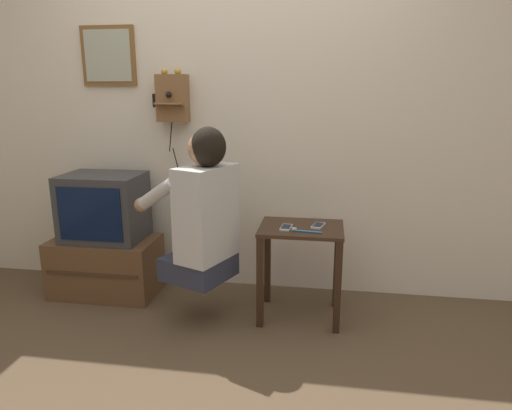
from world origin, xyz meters
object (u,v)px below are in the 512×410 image
television (104,207)px  cell_phone_held (286,227)px  wall_phone_antique (172,98)px  cell_phone_spare (318,226)px  framed_picture (108,56)px  toothbrush (305,231)px  person (203,211)px

television → cell_phone_held: bearing=-8.7°
wall_phone_antique → cell_phone_spare: 1.32m
framed_picture → cell_phone_held: bearing=-19.9°
framed_picture → toothbrush: size_ratio=2.26×
cell_phone_held → cell_phone_spare: same height
framed_picture → toothbrush: 1.82m
framed_picture → wall_phone_antique: bearing=-5.5°
framed_picture → toothbrush: framed_picture is taller
person → framed_picture: size_ratio=2.32×
person → television: (-0.79, 0.31, -0.09)m
person → wall_phone_antique: 0.91m
television → cell_phone_spare: bearing=-4.9°
person → framed_picture: framed_picture is taller
wall_phone_antique → framed_picture: bearing=174.5°
framed_picture → cell_phone_spare: bearing=-15.0°
wall_phone_antique → cell_phone_spare: bearing=-19.1°
wall_phone_antique → framed_picture: framed_picture is taller
television → cell_phone_spare: (1.47, -0.13, -0.03)m
cell_phone_held → toothbrush: size_ratio=0.73×
television → toothbrush: (1.39, -0.25, -0.03)m
television → cell_phone_spare: size_ratio=3.91×
wall_phone_antique → toothbrush: (0.94, -0.48, -0.75)m
person → toothbrush: (0.60, 0.06, -0.11)m
cell_phone_spare → wall_phone_antique: bearing=176.8°
wall_phone_antique → framed_picture: (-0.46, 0.04, 0.28)m
cell_phone_held → toothbrush: bearing=-21.5°
television → toothbrush: 1.41m
television → framed_picture: framed_picture is taller
cell_phone_held → cell_phone_spare: size_ratio=0.95×
television → cell_phone_held: television is taller
cell_phone_spare → toothbrush: size_ratio=0.77×
cell_phone_held → television: bearing=176.6°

